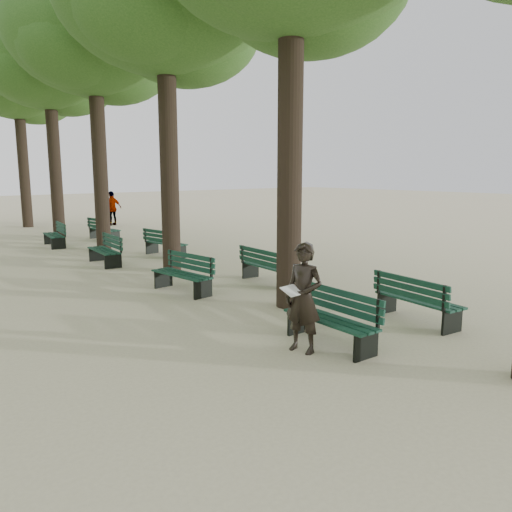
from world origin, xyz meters
TOP-DOWN VIEW (x-y plane):
  - ground at (0.00, 0.00)m, footprint 120.00×120.00m
  - tree_central_3 at (1.50, 13.00)m, footprint 6.00×6.00m
  - tree_central_4 at (1.50, 18.00)m, footprint 6.00×6.00m
  - tree_central_5 at (1.50, 23.00)m, footprint 6.00×6.00m
  - bench_left_0 at (0.37, 0.75)m, footprint 0.66×1.83m
  - bench_left_1 at (0.37, 5.53)m, footprint 0.76×1.85m
  - bench_left_2 at (0.37, 10.20)m, footprint 0.72×1.84m
  - bench_left_3 at (0.37, 15.08)m, footprint 0.80×1.86m
  - bench_right_0 at (2.63, 0.57)m, footprint 0.79×1.86m
  - bench_right_1 at (2.63, 5.02)m, footprint 0.70×1.84m
  - bench_right_2 at (2.63, 10.42)m, footprint 0.81×1.86m
  - bench_right_3 at (2.63, 15.70)m, footprint 0.79×1.86m
  - man_with_map at (-0.18, 0.84)m, footprint 0.69×0.78m
  - pedestrian_c at (5.27, 20.94)m, footprint 1.11×0.51m

SIDE VIEW (x-z plane):
  - ground at x=0.00m, z-range 0.00..0.00m
  - bench_left_0 at x=0.37m, z-range -0.19..0.73m
  - bench_left_1 at x=0.37m, z-range -0.19..0.73m
  - bench_left_2 at x=0.37m, z-range -0.19..0.73m
  - bench_left_3 at x=0.37m, z-range -0.19..0.73m
  - bench_right_0 at x=2.63m, z-range -0.19..0.73m
  - bench_right_1 at x=2.63m, z-range -0.19..0.73m
  - bench_right_2 at x=2.63m, z-range -0.19..0.73m
  - bench_right_3 at x=2.63m, z-range -0.19..0.73m
  - man_with_map at x=-0.18m, z-range 0.00..1.78m
  - pedestrian_c at x=5.27m, z-range 0.00..1.83m
  - tree_central_3 at x=1.50m, z-range 2.68..12.63m
  - tree_central_4 at x=1.50m, z-range 2.68..12.63m
  - tree_central_5 at x=1.50m, z-range 2.68..12.63m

